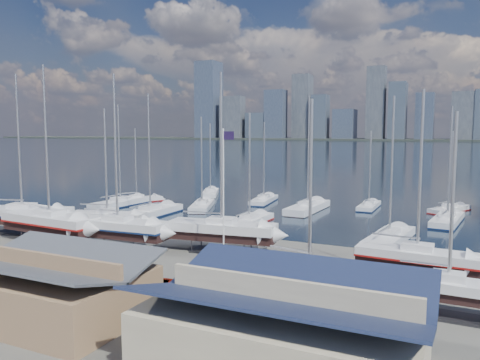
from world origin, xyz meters
The scene contains 31 objects.
ground centered at (0.00, -10.00, 0.00)m, with size 1400.00×1400.00×0.00m, color #605E59.
water centered at (0.00, 300.00, -0.15)m, with size 1400.00×600.00×0.40m, color #1A2D3C.
far_shore centered at (0.00, 560.00, 1.10)m, with size 1400.00×80.00×2.20m, color #2D332D.
skyline centered at (-7.83, 553.76, 39.09)m, with size 639.14×43.80×107.69m.
shed_grey centered at (0.00, -26.00, 2.15)m, with size 12.60×8.40×4.17m.
shed_blue centered at (16.00, -26.00, 2.42)m, with size 13.65×9.45×4.71m.
sailboat_cradle_0 centered at (-22.06, -9.47, 2.18)m, with size 11.78×6.44×18.17m.
sailboat_cradle_1 centered at (-15.44, -11.61, 2.20)m, with size 11.80×4.00×18.56m.
sailboat_cradle_2 centered at (-12.56, -5.98, 1.99)m, with size 9.00×4.58×14.29m.
sailboat_cradle_3 centered at (-7.40, -10.41, 2.14)m, with size 10.97×3.67×17.35m.
sailboat_cradle_4 centered at (2.66, -7.13, 2.14)m, with size 10.98×4.31×17.34m.
sailboat_cradle_5 centered at (14.31, -16.44, 1.97)m, with size 8.83×4.05×13.95m.
sailboat_cradle_6 centered at (20.77, -9.16, 2.02)m, with size 9.35×3.18×14.95m.
sailboat_cradle_7 centered at (23.13, -15.50, 1.92)m, with size 7.87×2.41×13.00m.
sailboat_moored_0 centered at (-24.54, 10.85, 0.31)m, with size 4.00×11.30×16.57m.
sailboat_moored_1 centered at (-24.74, 15.17, 0.31)m, with size 6.39×8.62×12.83m.
sailboat_moored_2 centered at (-17.70, 27.81, 0.32)m, with size 6.09×9.37×13.78m.
sailboat_moored_3 centered at (-14.93, 5.44, 0.31)m, with size 3.33×11.80×17.63m.
sailboat_moored_4 centered at (-11.64, 14.03, 0.32)m, with size 6.04×9.97×14.57m.
sailboat_moored_5 centered at (-5.43, 23.67, 0.31)m, with size 3.68×9.53×13.89m.
sailboat_moored_6 centered at (-0.19, 6.04, 0.31)m, with size 2.91×9.86×14.68m.
sailboat_moored_7 centered at (3.54, 18.74, 0.32)m, with size 3.81×11.81×17.62m.
sailboat_moored_8 centered at (11.31, 25.00, 0.31)m, with size 2.42×8.33×12.41m.
sailboat_moored_9 centered at (17.08, 3.71, 0.32)m, with size 4.38×10.98×16.13m.
sailboat_moored_10 centered at (22.40, 17.44, 0.31)m, with size 4.13×10.71×15.61m.
sailboat_moored_11 centered at (22.50, 26.97, 0.31)m, with size 5.88×8.41×12.37m.
car_a centered at (-6.84, -21.04, 0.70)m, with size 1.66×4.13×1.41m, color gray.
car_b centered at (-8.48, -20.00, 0.71)m, with size 1.51×4.34×1.43m, color gray.
car_c centered at (4.51, -21.61, 0.75)m, with size 2.48×5.38×1.49m, color gray.
car_d centered at (6.72, -21.87, 0.67)m, with size 1.89×4.64×1.35m, color gray.
flagpole centered at (5.35, -11.79, 6.93)m, with size 1.06×0.12×12.03m.
Camera 1 is at (23.33, -47.04, 11.81)m, focal length 35.00 mm.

